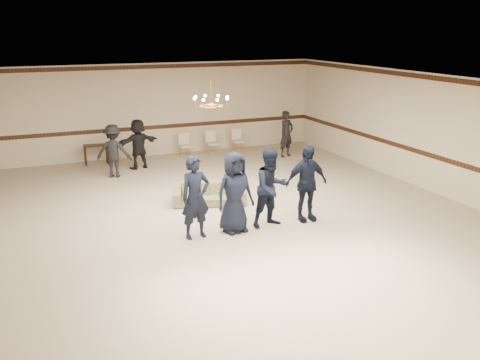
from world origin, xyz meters
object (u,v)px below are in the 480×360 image
(boy_a, at_px, (195,197))
(console_table, at_px, (96,154))
(boy_c, at_px, (271,188))
(adult_mid, at_px, (138,144))
(adult_left, at_px, (113,151))
(adult_right, at_px, (286,134))
(banquet_chair_mid, at_px, (212,143))
(banquet_chair_right, at_px, (238,141))
(settee, at_px, (209,194))
(boy_b, at_px, (235,192))
(chandelier, at_px, (211,93))
(boy_d, at_px, (306,183))
(banquet_chair_left, at_px, (185,145))

(boy_a, height_order, console_table, boy_a)
(boy_c, distance_m, adult_mid, 6.44)
(boy_a, xyz_separation_m, adult_left, (-0.77, 5.52, -0.10))
(adult_right, relative_size, banquet_chair_mid, 1.93)
(adult_left, height_order, adult_mid, same)
(adult_mid, distance_m, banquet_chair_right, 3.93)
(settee, xyz_separation_m, adult_right, (4.22, 3.81, 0.53))
(boy_b, height_order, banquet_chair_right, boy_b)
(chandelier, relative_size, banquet_chair_mid, 1.13)
(adult_right, bearing_deg, adult_left, 163.92)
(adult_mid, bearing_deg, boy_d, 97.62)
(boy_a, bearing_deg, settee, 55.76)
(boy_a, relative_size, boy_b, 1.00)
(adult_mid, height_order, console_table, adult_mid)
(boy_a, xyz_separation_m, settee, (1.01, 2.00, -0.63))
(boy_a, bearing_deg, boy_c, -7.38)
(adult_mid, distance_m, banquet_chair_left, 2.05)
(boy_b, bearing_deg, adult_left, 98.72)
(boy_a, height_order, adult_mid, boy_a)
(boy_c, xyz_separation_m, banquet_chair_left, (0.15, 7.09, -0.49))
(adult_left, xyz_separation_m, banquet_chair_right, (4.72, 1.57, -0.39))
(boy_a, relative_size, banquet_chair_left, 2.18)
(adult_left, bearing_deg, banquet_chair_left, -126.25)
(boy_c, height_order, banquet_chair_right, boy_c)
(boy_b, bearing_deg, settee, 78.64)
(boy_c, distance_m, adult_left, 6.09)
(boy_b, xyz_separation_m, banquet_chair_right, (3.05, 7.09, -0.49))
(boy_c, bearing_deg, adult_right, 51.31)
(banquet_chair_left, xyz_separation_m, console_table, (-3.00, 0.20, -0.08))
(boy_a, relative_size, console_table, 2.30)
(chandelier, xyz_separation_m, console_table, (-2.08, 5.49, -2.54))
(adult_left, distance_m, banquet_chair_mid, 4.05)
(adult_right, distance_m, banquet_chair_left, 3.54)
(adult_left, xyz_separation_m, console_table, (-0.28, 1.77, -0.47))
(settee, relative_size, adult_right, 1.17)
(boy_b, distance_m, adult_right, 7.26)
(boy_d, bearing_deg, boy_b, -179.62)
(boy_b, xyz_separation_m, adult_right, (4.33, 5.82, -0.10))
(boy_a, relative_size, adult_right, 1.13)
(adult_mid, relative_size, banquet_chair_right, 1.93)
(boy_a, relative_size, adult_mid, 1.13)
(banquet_chair_left, bearing_deg, boy_a, -104.13)
(boy_c, height_order, console_table, boy_c)
(banquet_chair_left, bearing_deg, settee, -99.18)
(boy_a, distance_m, boy_c, 1.80)
(boy_d, relative_size, settee, 0.97)
(adult_left, distance_m, adult_mid, 1.14)
(banquet_chair_mid, xyz_separation_m, console_table, (-4.00, 0.20, -0.08))
(adult_left, relative_size, adult_right, 1.00)
(boy_b, height_order, settee, boy_b)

